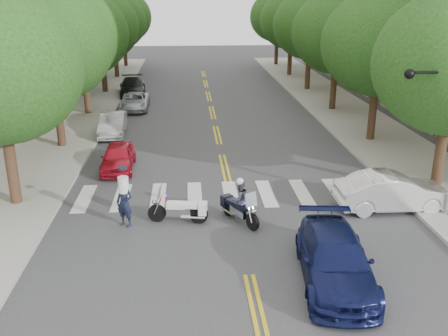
{
  "coord_description": "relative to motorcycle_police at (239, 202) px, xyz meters",
  "views": [
    {
      "loc": [
        -1.75,
        -13.25,
        8.21
      ],
      "look_at": [
        -0.31,
        6.26,
        1.3
      ],
      "focal_mm": 40.0,
      "sensor_mm": 36.0,
      "label": 1
    }
  ],
  "objects": [
    {
      "name": "sidewalk_left",
      "position": [
        -9.57,
        18.18,
        -0.72
      ],
      "size": [
        5.0,
        60.0,
        0.15
      ],
      "primitive_type": "cube",
      "color": "#9E9991",
      "rests_on": "ground"
    },
    {
      "name": "sedan_blue",
      "position": [
        2.43,
        -4.32,
        -0.07
      ],
      "size": [
        2.57,
        5.17,
        1.44
      ],
      "primitive_type": "imported",
      "rotation": [
        0.0,
        0.0,
        -0.11
      ],
      "color": "#0F1541",
      "rests_on": "ground"
    },
    {
      "name": "ground",
      "position": [
        -0.07,
        -3.82,
        -0.79
      ],
      "size": [
        140.0,
        140.0,
        0.0
      ],
      "primitive_type": "plane",
      "color": "#38383A",
      "rests_on": "ground"
    },
    {
      "name": "tree_l_2",
      "position": [
        -8.87,
        18.18,
        4.76
      ],
      "size": [
        6.4,
        6.4,
        8.45
      ],
      "color": "#382316",
      "rests_on": "ground"
    },
    {
      "name": "tree_l_1",
      "position": [
        -8.87,
        10.18,
        4.76
      ],
      "size": [
        6.4,
        6.4,
        8.45
      ],
      "color": "#382316",
      "rests_on": "ground"
    },
    {
      "name": "parked_car_a",
      "position": [
        -5.27,
        6.29,
        -0.15
      ],
      "size": [
        1.56,
        3.77,
        1.28
      ],
      "primitive_type": "imported",
      "rotation": [
        0.0,
        0.0,
        0.01
      ],
      "color": "#B01223",
      "rests_on": "ground"
    },
    {
      "name": "parked_car_d",
      "position": [
        -6.37,
        24.68,
        -0.05
      ],
      "size": [
        2.61,
        5.32,
        1.49
      ],
      "primitive_type": "imported",
      "rotation": [
        0.0,
        0.0,
        0.1
      ],
      "color": "black",
      "rests_on": "ground"
    },
    {
      "name": "tree_r_3",
      "position": [
        8.73,
        26.18,
        4.76
      ],
      "size": [
        6.4,
        6.4,
        8.45
      ],
      "color": "#382316",
      "rests_on": "ground"
    },
    {
      "name": "officer_standing",
      "position": [
        -4.22,
        -0.06,
        0.14
      ],
      "size": [
        0.81,
        0.73,
        1.86
      ],
      "primitive_type": "imported",
      "rotation": [
        0.0,
        0.0,
        -0.55
      ],
      "color": "#161A32",
      "rests_on": "ground"
    },
    {
      "name": "parked_car_b",
      "position": [
        -6.37,
        12.6,
        -0.11
      ],
      "size": [
        1.59,
        4.15,
        1.35
      ],
      "primitive_type": "imported",
      "rotation": [
        0.0,
        0.0,
        0.04
      ],
      "color": "silver",
      "rests_on": "ground"
    },
    {
      "name": "tree_l_4",
      "position": [
        -8.87,
        34.18,
        4.76
      ],
      "size": [
        6.4,
        6.4,
        8.45
      ],
      "color": "#382316",
      "rests_on": "ground"
    },
    {
      "name": "parked_car_c",
      "position": [
        -5.73,
        19.56,
        -0.18
      ],
      "size": [
        2.07,
        4.4,
        1.22
      ],
      "primitive_type": "imported",
      "rotation": [
        0.0,
        0.0,
        0.01
      ],
      "color": "silver",
      "rests_on": "ground"
    },
    {
      "name": "tree_r_1",
      "position": [
        8.73,
        10.18,
        4.76
      ],
      "size": [
        6.4,
        6.4,
        8.45
      ],
      "color": "#382316",
      "rests_on": "ground"
    },
    {
      "name": "convertible",
      "position": [
        6.2,
        0.68,
        -0.04
      ],
      "size": [
        4.55,
        1.61,
        1.5
      ],
      "primitive_type": "imported",
      "rotation": [
        0.0,
        0.0,
        1.58
      ],
      "color": "white",
      "rests_on": "ground"
    },
    {
      "name": "tree_r_2",
      "position": [
        8.73,
        18.18,
        4.76
      ],
      "size": [
        6.4,
        6.4,
        8.45
      ],
      "color": "#382316",
      "rests_on": "ground"
    },
    {
      "name": "tree_l_5",
      "position": [
        -8.87,
        42.18,
        4.76
      ],
      "size": [
        6.4,
        6.4,
        8.45
      ],
      "color": "#382316",
      "rests_on": "ground"
    },
    {
      "name": "sidewalk_right",
      "position": [
        9.43,
        18.18,
        -0.72
      ],
      "size": [
        5.0,
        60.0,
        0.15
      ],
      "primitive_type": "cube",
      "color": "#9E9991",
      "rests_on": "ground"
    },
    {
      "name": "motorcycle_police",
      "position": [
        0.0,
        0.0,
        0.0
      ],
      "size": [
        1.31,
        2.0,
        1.77
      ],
      "rotation": [
        0.0,
        0.0,
        3.66
      ],
      "color": "black",
      "rests_on": "ground"
    },
    {
      "name": "tree_l_3",
      "position": [
        -8.87,
        26.18,
        4.76
      ],
      "size": [
        6.4,
        6.4,
        8.45
      ],
      "color": "#382316",
      "rests_on": "ground"
    },
    {
      "name": "parked_car_e",
      "position": [
        -6.37,
        25.68,
        -0.15
      ],
      "size": [
        1.87,
        3.9,
        1.28
      ],
      "primitive_type": "imported",
      "rotation": [
        0.0,
        0.0,
        -0.1
      ],
      "color": "#9A9A9F",
      "rests_on": "ground"
    },
    {
      "name": "tree_r_5",
      "position": [
        8.73,
        42.18,
        4.76
      ],
      "size": [
        6.4,
        6.4,
        8.45
      ],
      "color": "#382316",
      "rests_on": "ground"
    },
    {
      "name": "motorcycle_parked",
      "position": [
        -2.09,
        0.07,
        -0.28
      ],
      "size": [
        2.28,
        0.76,
        1.47
      ],
      "rotation": [
        0.0,
        0.0,
        1.41
      ],
      "color": "black",
      "rests_on": "ground"
    },
    {
      "name": "tree_r_4",
      "position": [
        8.73,
        34.18,
        4.76
      ],
      "size": [
        6.4,
        6.4,
        8.45
      ],
      "color": "#382316",
      "rests_on": "ground"
    }
  ]
}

